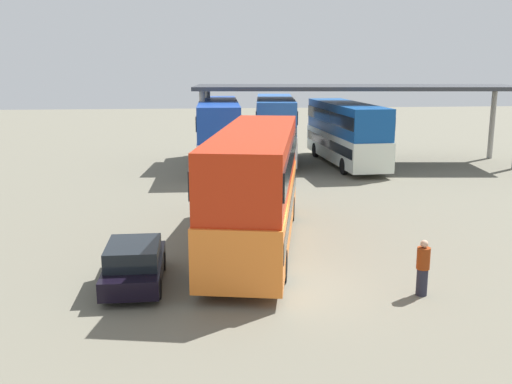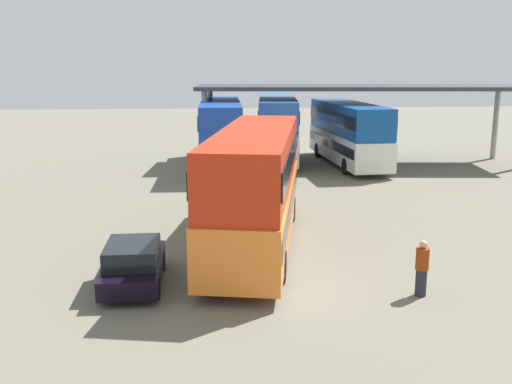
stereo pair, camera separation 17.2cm
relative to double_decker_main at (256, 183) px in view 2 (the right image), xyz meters
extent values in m
plane|color=#696656|center=(0.40, -4.11, -2.34)|extent=(140.00, 140.00, 0.00)
cube|color=orange|center=(0.00, -0.01, -1.05)|extent=(4.68, 11.86, 1.88)
cube|color=red|center=(0.00, -0.01, 0.91)|extent=(4.56, 11.62, 2.03)
cube|color=black|center=(0.00, -0.01, -0.82)|extent=(4.63, 11.42, 0.64)
cube|color=black|center=(0.00, -0.01, 1.01)|extent=(4.63, 11.42, 0.81)
cube|color=black|center=(1.08, 5.62, -0.77)|extent=(2.14, 0.51, 1.13)
cube|color=orange|center=(1.08, 5.62, 0.13)|extent=(1.77, 0.41, 0.36)
cylinder|color=black|center=(-0.46, 3.74, -1.84)|extent=(0.46, 1.03, 1.00)
cylinder|color=black|center=(1.81, 3.30, -1.84)|extent=(0.46, 1.03, 1.00)
cylinder|color=black|center=(-1.81, -3.32, -1.84)|extent=(0.46, 1.03, 1.00)
cylinder|color=black|center=(0.45, -3.76, -1.84)|extent=(0.46, 1.03, 1.00)
cube|color=black|center=(-4.01, -3.59, -1.84)|extent=(1.69, 3.85, 0.55)
cube|color=black|center=(-4.01, -3.78, -1.28)|extent=(1.54, 2.12, 0.58)
cylinder|color=black|center=(-4.77, -2.41, -2.04)|extent=(0.21, 0.60, 0.60)
cylinder|color=black|center=(-3.28, -2.39, -2.04)|extent=(0.21, 0.60, 0.60)
cylinder|color=black|center=(-4.75, -4.78, -2.04)|extent=(0.21, 0.60, 0.60)
cylinder|color=black|center=(-3.26, -4.77, -2.04)|extent=(0.21, 0.60, 0.60)
cube|color=silver|center=(-0.83, 16.50, -1.06)|extent=(2.77, 11.40, 1.85)
cube|color=#1941A9|center=(-0.83, 16.50, 0.87)|extent=(2.69, 11.17, 2.01)
cube|color=black|center=(-0.83, 16.50, -0.84)|extent=(2.80, 10.95, 0.63)
cube|color=black|center=(-0.83, 16.50, 0.97)|extent=(2.80, 10.95, 0.80)
cube|color=black|center=(-0.68, 22.11, -0.78)|extent=(2.11, 0.15, 1.11)
cube|color=orange|center=(-0.68, 22.11, 0.11)|extent=(1.74, 0.13, 0.36)
cylinder|color=black|center=(-1.85, 20.04, -1.84)|extent=(0.31, 1.01, 1.00)
cylinder|color=black|center=(0.38, 19.98, -1.84)|extent=(0.31, 1.01, 1.00)
cylinder|color=black|center=(-2.04, 13.01, -1.84)|extent=(0.31, 1.01, 1.00)
cylinder|color=black|center=(0.20, 12.95, -1.84)|extent=(0.31, 1.01, 1.00)
cube|color=silver|center=(3.08, 18.88, -1.05)|extent=(3.56, 10.71, 1.88)
cube|color=#2457AA|center=(3.08, 18.88, 0.91)|extent=(3.47, 10.49, 2.03)
cube|color=black|center=(3.08, 18.88, -0.82)|extent=(3.55, 10.29, 0.64)
cube|color=black|center=(3.08, 18.88, 1.01)|extent=(3.55, 10.29, 0.81)
cube|color=black|center=(3.62, 24.05, -0.77)|extent=(2.10, 0.32, 1.13)
cube|color=orange|center=(3.62, 24.05, 0.14)|extent=(1.73, 0.26, 0.36)
cylinder|color=black|center=(2.31, 22.23, -1.84)|extent=(0.38, 1.02, 1.00)
cylinder|color=black|center=(4.53, 22.00, -1.84)|extent=(0.38, 1.02, 1.00)
cylinder|color=black|center=(1.62, 15.75, -1.84)|extent=(0.38, 1.02, 1.00)
cylinder|color=black|center=(3.84, 15.52, -1.84)|extent=(0.38, 1.02, 1.00)
cube|color=silver|center=(7.46, 16.78, -1.11)|extent=(3.14, 10.97, 1.76)
cube|color=#114894|center=(7.46, 16.78, 0.72)|extent=(3.05, 10.75, 1.90)
cube|color=black|center=(7.46, 16.78, -0.90)|extent=(3.15, 10.54, 0.60)
cube|color=black|center=(7.46, 16.78, 0.82)|extent=(3.15, 10.54, 0.76)
cube|color=black|center=(7.13, 22.14, -0.84)|extent=(2.10, 0.23, 1.05)
cube|color=orange|center=(7.13, 22.14, 0.00)|extent=(1.73, 0.19, 0.36)
cylinder|color=black|center=(6.14, 20.07, -1.84)|extent=(0.34, 1.02, 1.00)
cylinder|color=black|center=(8.36, 20.21, -1.84)|extent=(0.34, 1.02, 1.00)
cylinder|color=black|center=(6.56, 13.36, -1.84)|extent=(0.34, 1.02, 1.00)
cylinder|color=black|center=(8.79, 13.50, -1.84)|extent=(0.34, 1.02, 1.00)
cube|color=#33353A|center=(8.17, 17.22, 2.65)|extent=(21.32, 7.27, 0.25)
cylinder|color=#9E9B93|center=(18.18, 18.33, 0.10)|extent=(0.36, 0.36, 4.86)
cylinder|color=#9E9B93|center=(-1.44, 20.20, 0.10)|extent=(0.36, 0.36, 4.86)
cylinder|color=#9E9B93|center=(-1.83, 16.12, 0.10)|extent=(0.36, 0.36, 4.86)
cylinder|color=#262633|center=(4.31, -5.20, -1.94)|extent=(0.32, 0.32, 0.80)
cylinder|color=maroon|center=(4.31, -5.20, -1.22)|extent=(0.38, 0.38, 0.63)
sphere|color=tan|center=(4.31, -5.20, -0.79)|extent=(0.22, 0.22, 0.22)
camera|label=1|loc=(-1.94, -20.60, 4.25)|focal=41.14mm
camera|label=2|loc=(-1.77, -20.61, 4.25)|focal=41.14mm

